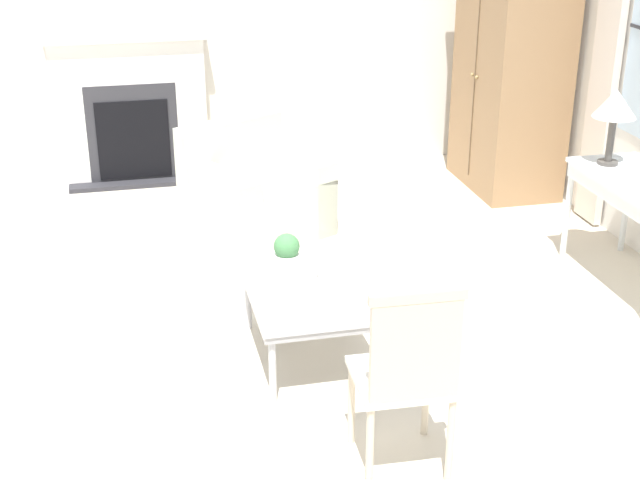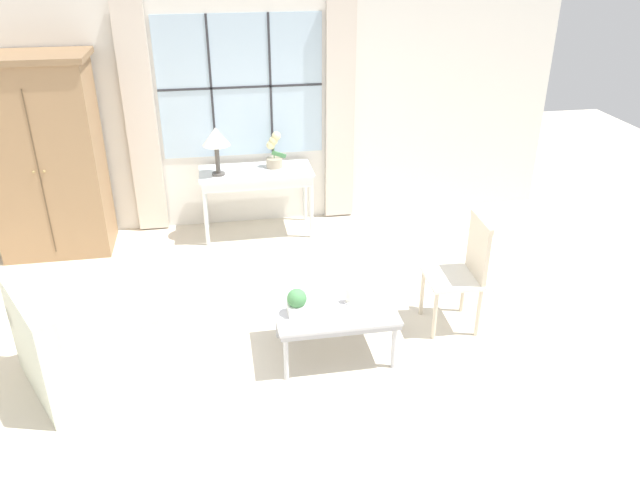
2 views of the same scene
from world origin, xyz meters
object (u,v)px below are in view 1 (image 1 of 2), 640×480
(armoire, at_px, (511,70))
(side_chair_wooden, at_px, (408,369))
(armchair_upholstered, at_px, (255,198))
(pillar_candle, at_px, (318,289))
(fireplace, at_px, (130,98))
(table_lamp, at_px, (615,106))
(coffee_table, at_px, (307,296))
(potted_plant_small, at_px, (287,251))

(armoire, distance_m, side_chair_wooden, 4.31)
(armchair_upholstered, bearing_deg, pillar_candle, 0.70)
(fireplace, height_order, table_lamp, fireplace)
(side_chair_wooden, distance_m, coffee_table, 1.20)
(potted_plant_small, height_order, pillar_candle, potted_plant_small)
(table_lamp, height_order, coffee_table, table_lamp)
(potted_plant_small, bearing_deg, armoire, 133.20)
(armoire, bearing_deg, table_lamp, -1.14)
(side_chair_wooden, height_order, pillar_candle, side_chair_wooden)
(fireplace, bearing_deg, table_lamp, 50.54)
(side_chair_wooden, bearing_deg, armchair_upholstered, -176.23)
(fireplace, distance_m, potted_plant_small, 3.22)
(table_lamp, bearing_deg, armoire, 178.86)
(armchair_upholstered, distance_m, side_chair_wooden, 3.13)
(fireplace, height_order, coffee_table, fireplace)
(armoire, distance_m, pillar_candle, 3.58)
(table_lamp, bearing_deg, side_chair_wooden, -46.45)
(side_chair_wooden, bearing_deg, table_lamp, 133.55)
(coffee_table, distance_m, potted_plant_small, 0.35)
(armoire, height_order, side_chair_wooden, armoire)
(fireplace, relative_size, table_lamp, 4.28)
(armoire, xyz_separation_m, pillar_candle, (2.68, -2.30, -0.54))
(coffee_table, bearing_deg, armoire, 137.54)
(potted_plant_small, relative_size, pillar_candle, 1.51)
(fireplace, bearing_deg, potted_plant_small, 14.32)
(coffee_table, xyz_separation_m, pillar_candle, (0.13, 0.03, 0.11))
(side_chair_wooden, bearing_deg, pillar_candle, -170.13)
(fireplace, bearing_deg, side_chair_wooden, 13.07)
(table_lamp, distance_m, potted_plant_small, 2.49)
(fireplace, height_order, potted_plant_small, fireplace)
(table_lamp, bearing_deg, pillar_candle, -67.19)
(table_lamp, relative_size, pillar_candle, 3.65)
(fireplace, height_order, armoire, fireplace)
(fireplace, relative_size, side_chair_wooden, 2.22)
(coffee_table, bearing_deg, fireplace, -166.01)
(side_chair_wooden, relative_size, pillar_candle, 7.03)
(pillar_candle, bearing_deg, potted_plant_small, -168.45)
(armoire, height_order, potted_plant_small, armoire)
(armchair_upholstered, xyz_separation_m, side_chair_wooden, (3.11, 0.20, 0.28))
(fireplace, relative_size, coffee_table, 2.36)
(table_lamp, bearing_deg, armchair_upholstered, -116.04)
(armchair_upholstered, height_order, side_chair_wooden, side_chair_wooden)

